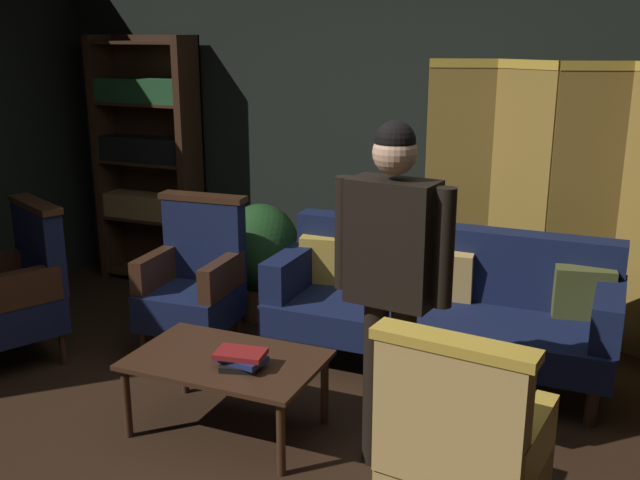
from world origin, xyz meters
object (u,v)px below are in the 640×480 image
(velvet_couch, at_px, (441,299))
(potted_plant, at_px, (261,253))
(folding_screen, at_px, (582,204))
(bookshelf, at_px, (149,157))
(book_black_cloth, at_px, (241,364))
(armchair_gilt_accent, at_px, (462,455))
(standing_figure, at_px, (392,268))
(coffee_table, at_px, (226,366))
(book_navy_cloth, at_px, (241,359))
(armchair_wing_right, at_px, (18,289))
(armchair_wing_left, at_px, (194,281))
(book_red_leather, at_px, (240,354))

(velvet_couch, distance_m, potted_plant, 1.46)
(folding_screen, height_order, bookshelf, bookshelf)
(book_black_cloth, bearing_deg, bookshelf, 134.31)
(armchair_gilt_accent, relative_size, standing_figure, 0.61)
(bookshelf, distance_m, armchair_gilt_accent, 4.12)
(standing_figure, bearing_deg, bookshelf, 144.63)
(velvet_couch, xyz_separation_m, coffee_table, (-0.85, -1.22, -0.08))
(velvet_couch, relative_size, standing_figure, 1.25)
(armchair_gilt_accent, xyz_separation_m, book_navy_cloth, (-1.24, 0.47, -0.02))
(potted_plant, bearing_deg, book_black_cloth, -65.86)
(armchair_gilt_accent, relative_size, book_black_cloth, 5.57)
(coffee_table, distance_m, armchair_wing_right, 1.69)
(armchair_wing_left, bearing_deg, potted_plant, 79.33)
(folding_screen, height_order, coffee_table, folding_screen)
(velvet_couch, relative_size, armchair_gilt_accent, 2.04)
(bookshelf, relative_size, book_navy_cloth, 8.03)
(book_navy_cloth, bearing_deg, armchair_wing_right, 170.22)
(folding_screen, relative_size, book_navy_cloth, 8.35)
(book_black_cloth, height_order, book_red_leather, book_red_leather)
(velvet_couch, bearing_deg, armchair_wing_right, -158.70)
(bookshelf, xyz_separation_m, coffee_table, (1.85, -1.96, -0.69))
(folding_screen, bearing_deg, bookshelf, 179.13)
(velvet_couch, bearing_deg, potted_plant, 168.36)
(bookshelf, relative_size, book_red_leather, 8.18)
(armchair_wing_left, bearing_deg, velvet_couch, 14.41)
(standing_figure, distance_m, book_navy_cloth, 0.95)
(coffee_table, bearing_deg, book_red_leather, -28.04)
(coffee_table, height_order, book_red_leather, book_red_leather)
(velvet_couch, distance_m, standing_figure, 1.34)
(coffee_table, bearing_deg, armchair_wing_right, 171.74)
(armchair_wing_right, bearing_deg, bookshelf, 96.28)
(potted_plant, bearing_deg, standing_figure, -45.55)
(coffee_table, relative_size, armchair_gilt_accent, 0.96)
(velvet_couch, distance_m, book_red_leather, 1.48)
(potted_plant, distance_m, book_navy_cloth, 1.73)
(folding_screen, bearing_deg, potted_plant, -169.74)
(velvet_couch, height_order, coffee_table, velvet_couch)
(armchair_wing_left, distance_m, armchair_wing_right, 1.11)
(bookshelf, bearing_deg, armchair_wing_left, -45.04)
(coffee_table, height_order, armchair_wing_right, armchair_wing_right)
(potted_plant, bearing_deg, armchair_wing_right, -130.35)
(armchair_gilt_accent, bearing_deg, folding_screen, 84.81)
(armchair_wing_left, xyz_separation_m, armchair_wing_right, (-0.95, -0.58, 0.00))
(velvet_couch, xyz_separation_m, book_navy_cloth, (-0.72, -1.29, 0.01))
(armchair_wing_right, bearing_deg, book_navy_cloth, -9.78)
(folding_screen, height_order, armchair_gilt_accent, folding_screen)
(armchair_wing_right, bearing_deg, book_red_leather, -9.78)
(bookshelf, bearing_deg, coffee_table, -46.61)
(folding_screen, height_order, potted_plant, folding_screen)
(velvet_couch, height_order, book_navy_cloth, velvet_couch)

